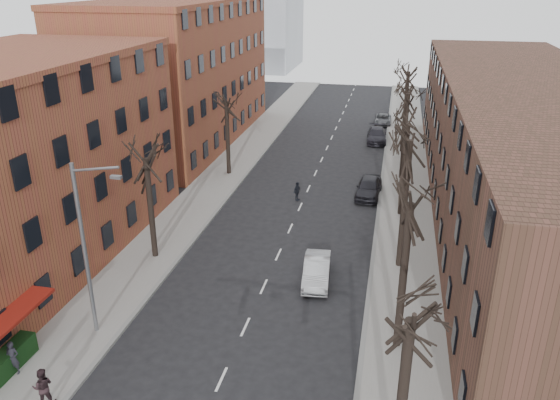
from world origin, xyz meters
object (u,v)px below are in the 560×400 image
Objects in this scene: silver_sedan at (317,270)px; pedestrian_a at (13,358)px; parked_car_near at (369,187)px; parked_car_mid at (377,135)px.

pedestrian_a reaches higher than silver_sedan.
silver_sedan is 2.63× the size of pedestrian_a.
parked_car_near is 0.94× the size of parked_car_mid.
parked_car_mid is (-0.12, 16.07, -0.07)m from parked_car_near.
silver_sedan is 16.25m from pedestrian_a.
parked_car_mid is at bearing 93.63° from parked_car_near.
parked_car_near is 28.73m from pedestrian_a.
silver_sedan is 0.86× the size of parked_car_mid.
pedestrian_a is at bearing -142.61° from silver_sedan.
parked_car_mid is (2.04, 30.11, 0.02)m from silver_sedan.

